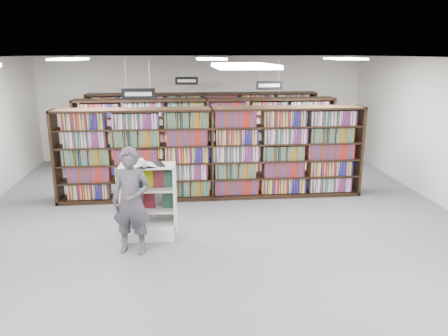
{
  "coord_description": "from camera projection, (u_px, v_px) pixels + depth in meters",
  "views": [
    {
      "loc": [
        -0.67,
        -7.74,
        3.3
      ],
      "look_at": [
        0.14,
        0.5,
        1.1
      ],
      "focal_mm": 35.0,
      "sensor_mm": 36.0,
      "label": 1
    }
  ],
  "objects": [
    {
      "name": "floor",
      "position": [
        219.0,
        230.0,
        8.36
      ],
      "size": [
        12.0,
        12.0,
        0.0
      ],
      "primitive_type": "plane",
      "color": "#58585D",
      "rests_on": "ground"
    },
    {
      "name": "ceiling",
      "position": [
        219.0,
        58.0,
        7.53
      ],
      "size": [
        10.0,
        12.0,
        0.1
      ],
      "primitive_type": "cube",
      "color": "white",
      "rests_on": "wall_back"
    },
    {
      "name": "wall_back",
      "position": [
        203.0,
        108.0,
        13.72
      ],
      "size": [
        10.0,
        0.1,
        3.2
      ],
      "primitive_type": "cube",
      "color": "silver",
      "rests_on": "ground"
    },
    {
      "name": "bookshelf_row_near",
      "position": [
        212.0,
        154.0,
        10.01
      ],
      "size": [
        7.0,
        0.6,
        2.1
      ],
      "color": "black",
      "rests_on": "floor"
    },
    {
      "name": "bookshelf_row_mid",
      "position": [
        207.0,
        137.0,
        11.93
      ],
      "size": [
        7.0,
        0.6,
        2.1
      ],
      "color": "black",
      "rests_on": "floor"
    },
    {
      "name": "bookshelf_row_far",
      "position": [
        203.0,
        127.0,
        13.57
      ],
      "size": [
        7.0,
        0.6,
        2.1
      ],
      "color": "black",
      "rests_on": "floor"
    },
    {
      "name": "aisle_sign_left",
      "position": [
        138.0,
        93.0,
        8.53
      ],
      "size": [
        0.65,
        0.02,
        0.8
      ],
      "color": "#B2B2B7",
      "rests_on": "ceiling"
    },
    {
      "name": "aisle_sign_right",
      "position": [
        269.0,
        85.0,
        10.73
      ],
      "size": [
        0.65,
        0.02,
        0.8
      ],
      "color": "#B2B2B7",
      "rests_on": "ceiling"
    },
    {
      "name": "aisle_sign_center",
      "position": [
        187.0,
        80.0,
        12.47
      ],
      "size": [
        0.65,
        0.02,
        0.8
      ],
      "color": "#B2B2B7",
      "rests_on": "ceiling"
    },
    {
      "name": "troffer_front_center",
      "position": [
        243.0,
        66.0,
        4.66
      ],
      "size": [
        0.6,
        1.2,
        0.04
      ],
      "primitive_type": "cube",
      "color": "white",
      "rests_on": "ceiling"
    },
    {
      "name": "troffer_back_left",
      "position": [
        69.0,
        59.0,
        9.19
      ],
      "size": [
        0.6,
        1.2,
        0.04
      ],
      "primitive_type": "cube",
      "color": "white",
      "rests_on": "ceiling"
    },
    {
      "name": "troffer_back_center",
      "position": [
        211.0,
        59.0,
        9.47
      ],
      "size": [
        0.6,
        1.2,
        0.04
      ],
      "primitive_type": "cube",
      "color": "white",
      "rests_on": "ceiling"
    },
    {
      "name": "troffer_back_right",
      "position": [
        345.0,
        59.0,
        9.75
      ],
      "size": [
        0.6,
        1.2,
        0.04
      ],
      "primitive_type": "cube",
      "color": "white",
      "rests_on": "ceiling"
    },
    {
      "name": "endcap_display",
      "position": [
        150.0,
        213.0,
        7.96
      ],
      "size": [
        1.0,
        0.52,
        1.38
      ],
      "rotation": [
        0.0,
        0.0,
        -0.03
      ],
      "color": "silver",
      "rests_on": "floor"
    },
    {
      "name": "open_book",
      "position": [
        144.0,
        164.0,
        7.62
      ],
      "size": [
        0.75,
        0.56,
        0.13
      ],
      "rotation": [
        0.0,
        0.0,
        0.27
      ],
      "color": "black",
      "rests_on": "endcap_display"
    },
    {
      "name": "shopper",
      "position": [
        131.0,
        201.0,
        7.23
      ],
      "size": [
        0.75,
        0.58,
        1.82
      ],
      "primitive_type": "imported",
      "rotation": [
        0.0,
        0.0,
        -0.23
      ],
      "color": "#4B4650",
      "rests_on": "floor"
    }
  ]
}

